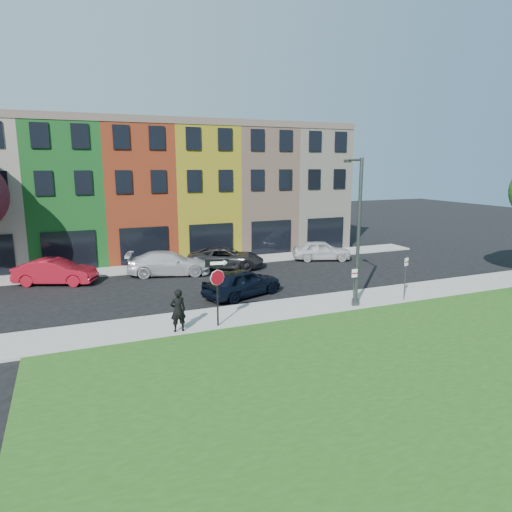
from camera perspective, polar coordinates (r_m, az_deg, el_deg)
name	(u,v)px	position (r m, az deg, el deg)	size (l,w,h in m)	color
ground	(320,329)	(20.70, 7.98, -9.07)	(120.00, 120.00, 0.00)	black
sidewalk_near	(324,304)	(24.09, 8.47, -5.97)	(40.00, 3.00, 0.12)	gray
sidewalk_far	(176,266)	(33.17, -9.92, -1.20)	(40.00, 2.40, 0.12)	gray
rowhouse_block	(163,192)	(38.60, -11.52, 7.90)	(30.00, 10.12, 10.00)	beige
stop_sign	(217,279)	(20.04, -4.86, -2.86)	(1.04, 0.21, 3.04)	black
man	(178,310)	(19.94, -9.72, -6.71)	(0.70, 0.47, 1.88)	black
sedan_near	(242,282)	(25.22, -1.73, -3.32)	(5.01, 3.33, 1.58)	black
parked_car_red	(55,272)	(30.32, -23.79, -1.80)	(5.03, 3.35, 1.57)	maroon
parked_car_silver	(169,263)	(30.63, -10.83, -0.89)	(5.79, 3.48, 1.57)	#B1B0B5
parked_car_dark	(226,258)	(32.13, -3.77, -0.22)	(5.83, 4.40, 1.47)	black
parked_car_white	(322,250)	(35.12, 8.20, 0.71)	(4.76, 3.22, 1.50)	silver
street_lamp	(357,232)	(23.44, 12.52, 2.91)	(0.94, 2.53, 7.39)	#434648
parking_sign_a	(354,282)	(23.45, 12.15, -3.21)	(0.32, 0.08, 2.01)	#434648
parking_sign_b	(406,273)	(25.28, 18.19, -1.98)	(0.31, 0.14, 2.40)	#434648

